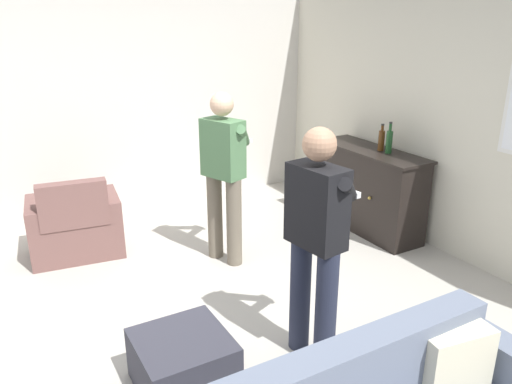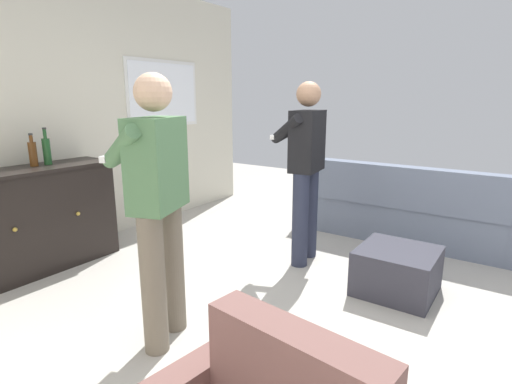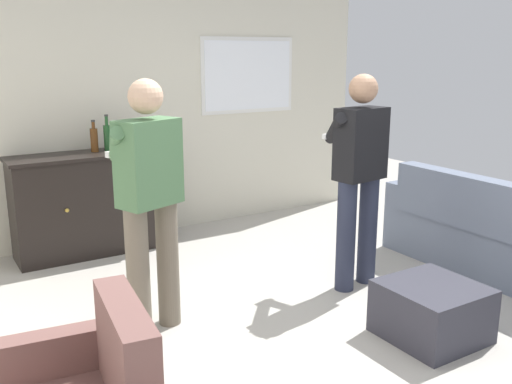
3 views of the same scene
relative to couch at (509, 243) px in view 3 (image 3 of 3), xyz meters
The scene contains 9 objects.
ground 2.03m from the couch, behind, with size 10.40×10.40×0.00m, color #B2ADA3.
wall_back_with_window 3.63m from the couch, 124.38° to the left, with size 5.20×0.15×2.80m.
couch is the anchor object (origin of this frame).
sideboard_cabinet 3.65m from the couch, 136.71° to the left, with size 1.42×0.49×0.94m.
bottle_wine_green 3.61m from the couch, 133.87° to the left, with size 0.07×0.07×0.34m.
bottle_liquor_amber 3.70m from the couch, 135.20° to the left, with size 0.07×0.07×0.29m.
ottoman 1.29m from the couch, 165.83° to the right, with size 0.59×0.59×0.36m, color #33333D.
person_standing_left 2.92m from the couch, 164.88° to the left, with size 0.52×0.52×1.68m.
person_standing_right 1.39m from the couch, 150.57° to the left, with size 0.55×0.50×1.68m.
Camera 3 is at (-2.05, -2.84, 1.84)m, focal length 40.00 mm.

